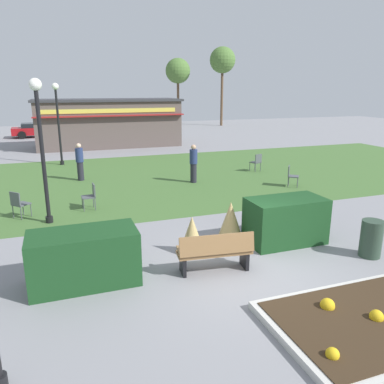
{
  "coord_description": "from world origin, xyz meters",
  "views": [
    {
      "loc": [
        -3.87,
        -7.03,
        4.03
      ],
      "look_at": [
        -0.29,
        3.0,
        1.12
      ],
      "focal_mm": 35.5,
      "sensor_mm": 36.0,
      "label": 1
    }
  ],
  "objects": [
    {
      "name": "lamppost_mid",
      "position": [
        -4.31,
        4.97,
        2.72
      ],
      "size": [
        0.36,
        0.36,
        4.33
      ],
      "color": "black",
      "rests_on": "ground_plane"
    },
    {
      "name": "trash_bin",
      "position": [
        3.21,
        -0.32,
        0.47
      ],
      "size": [
        0.52,
        0.52,
        0.93
      ],
      "primitive_type": "cylinder",
      "color": "#2D4233",
      "rests_on": "ground_plane"
    },
    {
      "name": "ground_plane",
      "position": [
        0.0,
        0.0,
        0.0
      ],
      "size": [
        80.0,
        80.0,
        0.0
      ],
      "primitive_type": "plane",
      "color": "gray"
    },
    {
      "name": "cafe_chair_west",
      "position": [
        -2.94,
        5.94,
        0.53
      ],
      "size": [
        0.46,
        0.46,
        0.89
      ],
      "color": "#4C5156",
      "rests_on": "ground_plane"
    },
    {
      "name": "hedge_left",
      "position": [
        -3.54,
        0.66,
        0.58
      ],
      "size": [
        2.23,
        1.1,
        1.17
      ],
      "primitive_type": "cube",
      "color": "#19421E",
      "rests_on": "ground_plane"
    },
    {
      "name": "hedge_right",
      "position": [
        1.72,
        1.17,
        0.61
      ],
      "size": [
        2.06,
        1.1,
        1.22
      ],
      "primitive_type": "cube",
      "color": "#19421E",
      "rests_on": "ground_plane"
    },
    {
      "name": "ornamental_grass_behind_right",
      "position": [
        -0.88,
        1.35,
        0.49
      ],
      "size": [
        0.67,
        0.67,
        0.97
      ],
      "primitive_type": "cone",
      "color": "tan",
      "rests_on": "ground_plane"
    },
    {
      "name": "cafe_chair_north",
      "position": [
        5.48,
        9.53,
        0.53
      ],
      "size": [
        0.56,
        0.56,
        0.89
      ],
      "color": "#4C5156",
      "rests_on": "ground_plane"
    },
    {
      "name": "person_strolling",
      "position": [
        1.7,
        8.41,
        0.86
      ],
      "size": [
        0.34,
        0.34,
        1.69
      ],
      "rotation": [
        0.0,
        0.0,
        0.08
      ],
      "color": "#23232D",
      "rests_on": "ground_plane"
    },
    {
      "name": "lawn_patch",
      "position": [
        0.0,
        9.99,
        0.0
      ],
      "size": [
        36.0,
        12.0,
        0.01
      ],
      "primitive_type": "cube",
      "color": "#446B33",
      "rests_on": "ground_plane"
    },
    {
      "name": "tree_center_bg",
      "position": [
        9.75,
        35.96,
        5.94
      ],
      "size": [
        2.8,
        2.8,
        7.4
      ],
      "color": "brown",
      "rests_on": "ground_plane"
    },
    {
      "name": "cafe_chair_center",
      "position": [
        5.36,
        6.33,
        0.53
      ],
      "size": [
        0.62,
        0.62,
        0.89
      ],
      "color": "#4C5156",
      "rests_on": "ground_plane"
    },
    {
      "name": "food_kiosk",
      "position": [
        -0.26,
        20.97,
        1.68
      ],
      "size": [
        10.16,
        4.18,
        3.34
      ],
      "color": "#594C47",
      "rests_on": "ground_plane"
    },
    {
      "name": "park_bench",
      "position": [
        -0.73,
        0.2,
        0.48
      ],
      "size": [
        1.75,
        0.72,
        0.95
      ],
      "color": "olive",
      "rests_on": "ground_plane"
    },
    {
      "name": "ornamental_grass_behind_left",
      "position": [
        0.4,
        1.81,
        0.55
      ],
      "size": [
        0.73,
        0.73,
        1.09
      ],
      "primitive_type": "cone",
      "color": "tan",
      "rests_on": "ground_plane"
    },
    {
      "name": "person_standing",
      "position": [
        -2.99,
        10.49,
        0.86
      ],
      "size": [
        0.34,
        0.34,
        1.69
      ],
      "rotation": [
        0.0,
        0.0,
        5.58
      ],
      "color": "#23232D",
      "rests_on": "ground_plane"
    },
    {
      "name": "cafe_chair_east",
      "position": [
        -5.2,
        5.72,
        0.53
      ],
      "size": [
        0.62,
        0.62,
        0.89
      ],
      "color": "#4C5156",
      "rests_on": "ground_plane"
    },
    {
      "name": "lamppost_far",
      "position": [
        -3.71,
        14.67,
        2.72
      ],
      "size": [
        0.36,
        0.36,
        4.33
      ],
      "color": "black",
      "rests_on": "ground_plane"
    },
    {
      "name": "tree_right_bg",
      "position": [
        13.87,
        32.84,
        6.97
      ],
      "size": [
        2.8,
        2.8,
        8.45
      ],
      "color": "brown",
      "rests_on": "ground_plane"
    },
    {
      "name": "parked_car_center_slot",
      "position": [
        -0.5,
        28.39,
        0.64
      ],
      "size": [
        4.31,
        2.28,
        1.2
      ],
      "color": "#B7BABF",
      "rests_on": "ground_plane"
    },
    {
      "name": "parked_car_west_slot",
      "position": [
        -5.34,
        28.39,
        0.64
      ],
      "size": [
        4.26,
        2.18,
        1.2
      ],
      "color": "maroon",
      "rests_on": "ground_plane"
    }
  ]
}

